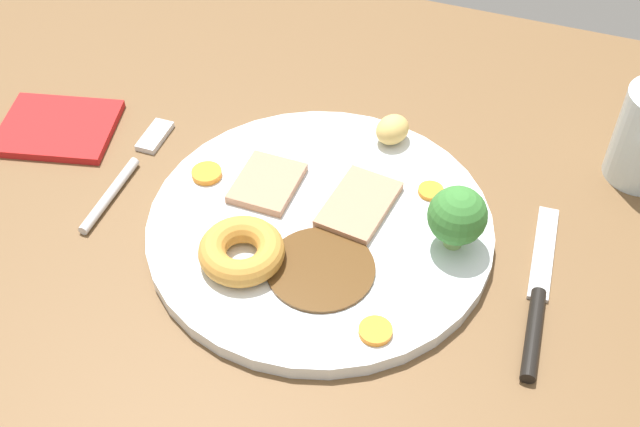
{
  "coord_description": "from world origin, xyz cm",
  "views": [
    {
      "loc": [
        14.19,
        -42.25,
        55.88
      ],
      "look_at": [
        -1.88,
        2.48,
        6.0
      ],
      "focal_mm": 45.48,
      "sensor_mm": 36.0,
      "label": 1
    }
  ],
  "objects_px": {
    "carrot_coin_side": "(375,331)",
    "folded_napkin": "(58,128)",
    "broccoli_floret": "(457,216)",
    "knife": "(537,302)",
    "carrot_coin_front": "(431,191)",
    "dinner_plate": "(320,227)",
    "roast_potato_left": "(392,130)",
    "carrot_coin_back": "(207,173)",
    "meat_slice_under": "(267,183)",
    "yorkshire_pudding": "(242,251)",
    "fork": "(131,168)",
    "meat_slice_main": "(359,204)"
  },
  "relations": [
    {
      "from": "meat_slice_under",
      "to": "carrot_coin_side",
      "type": "distance_m",
      "value": 0.18
    },
    {
      "from": "dinner_plate",
      "to": "carrot_coin_front",
      "type": "xyz_separation_m",
      "value": [
        0.08,
        0.07,
        0.01
      ]
    },
    {
      "from": "carrot_coin_front",
      "to": "roast_potato_left",
      "type": "bearing_deg",
      "value": 133.15
    },
    {
      "from": "yorkshire_pudding",
      "to": "fork",
      "type": "bearing_deg",
      "value": 152.64
    },
    {
      "from": "dinner_plate",
      "to": "fork",
      "type": "relative_size",
      "value": 1.96
    },
    {
      "from": "yorkshire_pudding",
      "to": "carrot_coin_side",
      "type": "height_order",
      "value": "yorkshire_pudding"
    },
    {
      "from": "roast_potato_left",
      "to": "carrot_coin_back",
      "type": "xyz_separation_m",
      "value": [
        -0.14,
        -0.1,
        -0.01
      ]
    },
    {
      "from": "dinner_plate",
      "to": "carrot_coin_front",
      "type": "bearing_deg",
      "value": 39.4
    },
    {
      "from": "carrot_coin_back",
      "to": "knife",
      "type": "xyz_separation_m",
      "value": [
        0.31,
        -0.03,
        -0.01
      ]
    },
    {
      "from": "carrot_coin_back",
      "to": "fork",
      "type": "height_order",
      "value": "carrot_coin_back"
    },
    {
      "from": "dinner_plate",
      "to": "meat_slice_main",
      "type": "height_order",
      "value": "meat_slice_main"
    },
    {
      "from": "carrot_coin_side",
      "to": "broccoli_floret",
      "type": "bearing_deg",
      "value": 72.52
    },
    {
      "from": "knife",
      "to": "broccoli_floret",
      "type": "bearing_deg",
      "value": 65.52
    },
    {
      "from": "yorkshire_pudding",
      "to": "knife",
      "type": "bearing_deg",
      "value": 11.22
    },
    {
      "from": "roast_potato_left",
      "to": "knife",
      "type": "distance_m",
      "value": 0.21
    },
    {
      "from": "carrot_coin_front",
      "to": "folded_napkin",
      "type": "relative_size",
      "value": 0.21
    },
    {
      "from": "carrot_coin_front",
      "to": "knife",
      "type": "height_order",
      "value": "carrot_coin_front"
    },
    {
      "from": "yorkshire_pudding",
      "to": "knife",
      "type": "distance_m",
      "value": 0.24
    },
    {
      "from": "carrot_coin_side",
      "to": "folded_napkin",
      "type": "relative_size",
      "value": 0.24
    },
    {
      "from": "yorkshire_pudding",
      "to": "folded_napkin",
      "type": "relative_size",
      "value": 0.65
    },
    {
      "from": "meat_slice_main",
      "to": "carrot_coin_front",
      "type": "relative_size",
      "value": 3.46
    },
    {
      "from": "roast_potato_left",
      "to": "fork",
      "type": "height_order",
      "value": "roast_potato_left"
    },
    {
      "from": "yorkshire_pudding",
      "to": "meat_slice_under",
      "type": "bearing_deg",
      "value": 98.96
    },
    {
      "from": "dinner_plate",
      "to": "broccoli_floret",
      "type": "distance_m",
      "value": 0.12
    },
    {
      "from": "carrot_coin_back",
      "to": "fork",
      "type": "xyz_separation_m",
      "value": [
        -0.08,
        -0.0,
        -0.01
      ]
    },
    {
      "from": "meat_slice_under",
      "to": "carrot_coin_side",
      "type": "xyz_separation_m",
      "value": [
        0.14,
        -0.12,
        -0.0
      ]
    },
    {
      "from": "broccoli_floret",
      "to": "carrot_coin_side",
      "type": "bearing_deg",
      "value": -107.48
    },
    {
      "from": "broccoli_floret",
      "to": "dinner_plate",
      "type": "bearing_deg",
      "value": -173.03
    },
    {
      "from": "dinner_plate",
      "to": "meat_slice_under",
      "type": "xyz_separation_m",
      "value": [
        -0.06,
        0.02,
        0.01
      ]
    },
    {
      "from": "meat_slice_main",
      "to": "carrot_coin_back",
      "type": "height_order",
      "value": "meat_slice_main"
    },
    {
      "from": "roast_potato_left",
      "to": "broccoli_floret",
      "type": "xyz_separation_m",
      "value": [
        0.08,
        -0.11,
        0.02
      ]
    },
    {
      "from": "fork",
      "to": "yorkshire_pudding",
      "type": "bearing_deg",
      "value": -117.81
    },
    {
      "from": "carrot_coin_side",
      "to": "folded_napkin",
      "type": "xyz_separation_m",
      "value": [
        -0.37,
        0.14,
        -0.01
      ]
    },
    {
      "from": "carrot_coin_back",
      "to": "folded_napkin",
      "type": "relative_size",
      "value": 0.25
    },
    {
      "from": "knife",
      "to": "fork",
      "type": "bearing_deg",
      "value": 81.95
    },
    {
      "from": "carrot_coin_front",
      "to": "knife",
      "type": "distance_m",
      "value": 0.14
    },
    {
      "from": "carrot_coin_front",
      "to": "folded_napkin",
      "type": "xyz_separation_m",
      "value": [
        -0.37,
        -0.03,
        -0.01
      ]
    },
    {
      "from": "broccoli_floret",
      "to": "folded_napkin",
      "type": "distance_m",
      "value": 0.41
    },
    {
      "from": "meat_slice_main",
      "to": "roast_potato_left",
      "type": "xyz_separation_m",
      "value": [
        0.0,
        0.1,
        0.01
      ]
    },
    {
      "from": "broccoli_floret",
      "to": "folded_napkin",
      "type": "height_order",
      "value": "broccoli_floret"
    },
    {
      "from": "carrot_coin_side",
      "to": "broccoli_floret",
      "type": "xyz_separation_m",
      "value": [
        0.03,
        0.11,
        0.03
      ]
    },
    {
      "from": "dinner_plate",
      "to": "carrot_coin_side",
      "type": "xyz_separation_m",
      "value": [
        0.08,
        -0.09,
        0.01
      ]
    },
    {
      "from": "meat_slice_main",
      "to": "folded_napkin",
      "type": "bearing_deg",
      "value": 177.56
    },
    {
      "from": "meat_slice_main",
      "to": "folded_napkin",
      "type": "relative_size",
      "value": 0.72
    },
    {
      "from": "meat_slice_under",
      "to": "carrot_coin_front",
      "type": "xyz_separation_m",
      "value": [
        0.14,
        0.04,
        -0.0
      ]
    },
    {
      "from": "folded_napkin",
      "to": "carrot_coin_front",
      "type": "bearing_deg",
      "value": 4.0
    },
    {
      "from": "broccoli_floret",
      "to": "knife",
      "type": "bearing_deg",
      "value": -20.87
    },
    {
      "from": "meat_slice_main",
      "to": "yorkshire_pudding",
      "type": "xyz_separation_m",
      "value": [
        -0.07,
        -0.09,
        0.01
      ]
    },
    {
      "from": "dinner_plate",
      "to": "carrot_coin_back",
      "type": "bearing_deg",
      "value": 170.77
    },
    {
      "from": "dinner_plate",
      "to": "yorkshire_pudding",
      "type": "distance_m",
      "value": 0.08
    }
  ]
}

